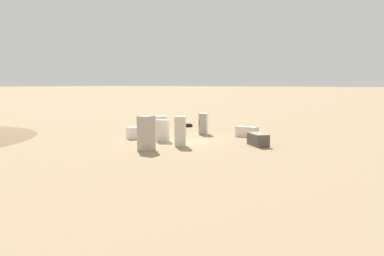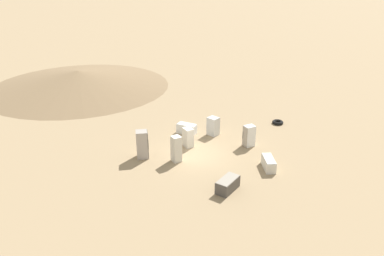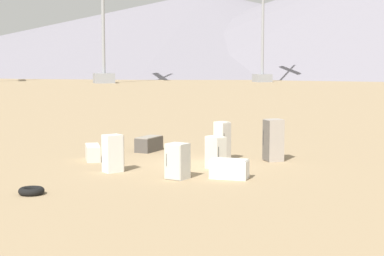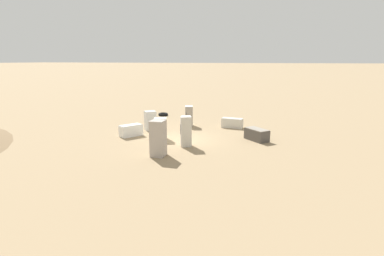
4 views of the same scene
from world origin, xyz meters
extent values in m
plane|color=#9E8460|center=(0.00, 0.00, 0.00)|extent=(1000.00, 1000.00, 0.00)
cone|color=gray|center=(-248.42, 74.43, 16.91)|extent=(293.74, 293.74, 33.82)
cube|color=gray|center=(-93.04, 39.96, 0.79)|extent=(3.17, 3.17, 1.59)
cylinder|color=gray|center=(-93.04, 39.96, 14.01)|extent=(0.53, 0.53, 24.84)
cube|color=gray|center=(-95.86, 8.62, 0.95)|extent=(3.78, 3.78, 1.89)
cube|color=beige|center=(-0.84, 1.35, 0.90)|extent=(0.76, 0.76, 1.81)
cube|color=#BCB7AD|center=(-0.57, 1.48, 0.90)|extent=(0.27, 0.50, 1.74)
cylinder|color=#2D2D2D|center=(-0.45, 1.32, 0.99)|extent=(0.02, 0.02, 0.63)
cube|color=beige|center=(-2.47, -4.45, 0.35)|extent=(1.61, 0.70, 0.69)
cube|color=silver|center=(-2.47, -4.45, 0.71)|extent=(1.54, 0.68, 0.04)
cube|color=silver|center=(3.05, -1.76, 0.71)|extent=(1.03, 1.02, 1.41)
cube|color=beige|center=(3.29, -2.03, 0.71)|extent=(0.58, 0.52, 1.35)
cylinder|color=#2D2D2D|center=(3.10, -2.23, 0.78)|extent=(0.02, 0.02, 0.49)
cube|color=#4C4742|center=(-4.66, -1.33, 0.36)|extent=(1.71, 1.65, 0.72)
cube|color=gray|center=(-4.66, -1.33, 0.74)|extent=(1.64, 1.59, 0.04)
cube|color=white|center=(3.52, 0.23, 0.37)|extent=(1.40, 1.63, 0.73)
cube|color=silver|center=(3.52, 0.23, 0.75)|extent=(1.35, 1.57, 0.04)
cube|color=beige|center=(1.27, 0.36, 0.70)|extent=(0.91, 0.82, 1.41)
cube|color=silver|center=(1.62, 0.52, 0.70)|extent=(0.26, 0.51, 1.35)
cylinder|color=#2D2D2D|center=(1.73, 0.35, 0.77)|extent=(0.02, 0.02, 0.49)
cube|color=#A89E93|center=(-0.06, 3.60, 0.97)|extent=(0.75, 0.77, 1.94)
cube|color=#56514C|center=(-0.04, 3.21, 0.97)|extent=(0.69, 0.07, 1.86)
cylinder|color=#2D2D2D|center=(-0.29, 3.17, 1.07)|extent=(0.02, 0.02, 0.68)
cube|color=white|center=(0.84, -4.01, 0.78)|extent=(0.79, 0.88, 1.57)
cube|color=gray|center=(0.71, -3.65, 0.78)|extent=(0.54, 0.23, 1.51)
cylinder|color=#2D2D2D|center=(0.90, -3.55, 0.86)|extent=(0.02, 0.02, 0.55)
torus|color=black|center=(4.53, -7.41, 0.13)|extent=(0.90, 0.90, 0.25)
camera|label=1|loc=(-13.52, 19.51, 3.70)|focal=35.00mm
camera|label=2|loc=(-22.76, 2.83, 12.12)|focal=35.00mm
camera|label=3|loc=(27.23, -7.85, 4.73)|focal=60.00mm
camera|label=4|loc=(-6.59, 17.54, 5.02)|focal=28.00mm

